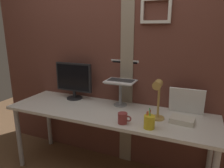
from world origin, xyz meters
name	(u,v)px	position (x,y,z in m)	size (l,w,h in m)	color
brick_wall_back	(116,62)	(0.00, 0.42, 1.16)	(3.17, 0.16, 2.32)	brown
desk	(108,117)	(0.07, 0.05, 0.66)	(2.07, 0.62, 0.73)	silver
monitor	(74,79)	(-0.45, 0.24, 0.97)	(0.44, 0.18, 0.42)	black
laptop_stand	(120,90)	(0.12, 0.24, 0.90)	(0.28, 0.22, 0.26)	gray
laptop	(123,75)	(0.12, 0.31, 1.04)	(0.31, 0.30, 0.21)	white
whiteboard_panel	(186,101)	(0.78, 0.27, 0.86)	(0.32, 0.02, 0.26)	white
desk_lamp	(158,96)	(0.56, -0.01, 0.97)	(0.12, 0.20, 0.38)	tan
pen_cup	(149,122)	(0.53, -0.16, 0.79)	(0.09, 0.09, 0.17)	yellow
coffee_mug	(123,118)	(0.30, -0.17, 0.78)	(0.12, 0.08, 0.09)	maroon
paper_clutter_stack	(182,120)	(0.77, 0.05, 0.75)	(0.20, 0.14, 0.05)	silver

